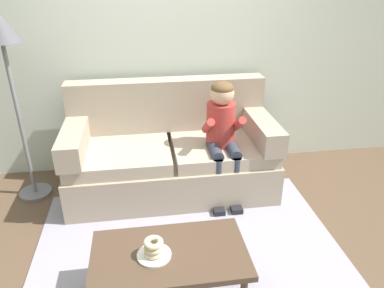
# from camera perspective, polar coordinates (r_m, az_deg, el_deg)

# --- Properties ---
(ground) EXTENTS (10.00, 10.00, 0.00)m
(ground) POSITION_cam_1_polar(r_m,az_deg,el_deg) (3.01, -0.77, -15.14)
(ground) COLOR brown
(wall_back) EXTENTS (8.00, 0.10, 2.80)m
(wall_back) POSITION_cam_1_polar(r_m,az_deg,el_deg) (3.71, -3.96, 16.93)
(wall_back) COLOR beige
(wall_back) RESTS_ON ground
(area_rug) EXTENTS (2.35, 2.09, 0.01)m
(area_rug) POSITION_cam_1_polar(r_m,az_deg,el_deg) (2.82, -0.06, -18.35)
(area_rug) COLOR #9993A3
(area_rug) RESTS_ON ground
(couch) EXTENTS (1.91, 0.90, 1.01)m
(couch) POSITION_cam_1_polar(r_m,az_deg,el_deg) (3.51, -3.35, -1.54)
(couch) COLOR tan
(couch) RESTS_ON ground
(coffee_table) EXTENTS (0.97, 0.55, 0.40)m
(coffee_table) POSITION_cam_1_polar(r_m,az_deg,el_deg) (2.37, -3.52, -17.38)
(coffee_table) COLOR #4C3828
(coffee_table) RESTS_ON ground
(person_child) EXTENTS (0.34, 0.58, 1.10)m
(person_child) POSITION_cam_1_polar(r_m,az_deg,el_deg) (3.25, 4.79, 2.13)
(person_child) COLOR #AD3833
(person_child) RESTS_ON ground
(plate) EXTENTS (0.21, 0.21, 0.01)m
(plate) POSITION_cam_1_polar(r_m,az_deg,el_deg) (2.32, -5.97, -16.95)
(plate) COLOR white
(plate) RESTS_ON coffee_table
(donut) EXTENTS (0.17, 0.17, 0.04)m
(donut) POSITION_cam_1_polar(r_m,az_deg,el_deg) (2.30, -6.00, -16.49)
(donut) COLOR beige
(donut) RESTS_ON plate
(donut_second) EXTENTS (0.15, 0.15, 0.04)m
(donut_second) POSITION_cam_1_polar(r_m,az_deg,el_deg) (2.28, -6.04, -15.82)
(donut_second) COLOR beige
(donut_second) RESTS_ON donut
(donut_third) EXTENTS (0.17, 0.17, 0.04)m
(donut_third) POSITION_cam_1_polar(r_m,az_deg,el_deg) (2.25, -6.08, -15.14)
(donut_third) COLOR beige
(donut_third) RESTS_ON donut_second
(toy_controller) EXTENTS (0.23, 0.09, 0.05)m
(toy_controller) POSITION_cam_1_polar(r_m,az_deg,el_deg) (2.96, -12.46, -16.04)
(toy_controller) COLOR red
(toy_controller) RESTS_ON ground
(floor_lamp) EXTENTS (0.33, 0.33, 1.70)m
(floor_lamp) POSITION_cam_1_polar(r_m,az_deg,el_deg) (3.38, -27.50, 13.26)
(floor_lamp) COLOR slate
(floor_lamp) RESTS_ON ground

